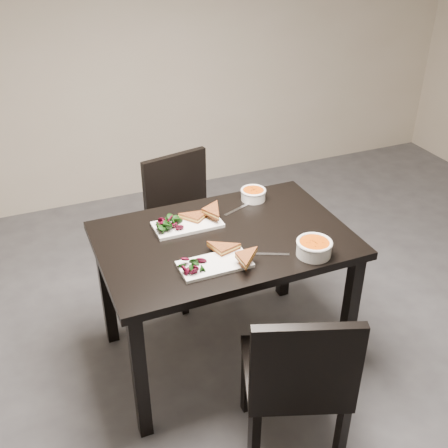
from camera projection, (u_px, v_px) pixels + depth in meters
name	position (u px, v px, depth m)	size (l,w,h in m)	color
ground	(338.00, 390.00, 2.76)	(5.00, 5.00, 0.00)	#47474C
room_shell	(398.00, 7.00, 1.82)	(5.02, 5.02, 2.81)	beige
table	(224.00, 254.00, 2.66)	(1.20, 0.80, 0.75)	black
chair_near	(298.00, 376.00, 2.20)	(0.54, 0.54, 0.85)	black
chair_far	(186.00, 217.00, 3.30)	(0.50, 0.50, 0.85)	black
plate_near	(215.00, 264.00, 2.40)	(0.32, 0.16, 0.02)	white
sandwich_near	(227.00, 253.00, 2.42)	(0.16, 0.12, 0.05)	#954C1F
salad_near	(193.00, 264.00, 2.35)	(0.10, 0.09, 0.04)	black
soup_bowl_near	(314.00, 247.00, 2.46)	(0.17, 0.17, 0.07)	white
cutlery_near	(270.00, 254.00, 2.48)	(0.18, 0.02, 0.00)	silver
plate_far	(188.00, 225.00, 2.69)	(0.34, 0.17, 0.02)	white
sandwich_far	(201.00, 217.00, 2.68)	(0.17, 0.13, 0.05)	#954C1F
salad_far	(168.00, 223.00, 2.64)	(0.10, 0.09, 0.05)	black
soup_bowl_far	(253.00, 194.00, 2.92)	(0.14, 0.14, 0.06)	white
cutlery_far	(237.00, 209.00, 2.84)	(0.18, 0.02, 0.00)	silver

